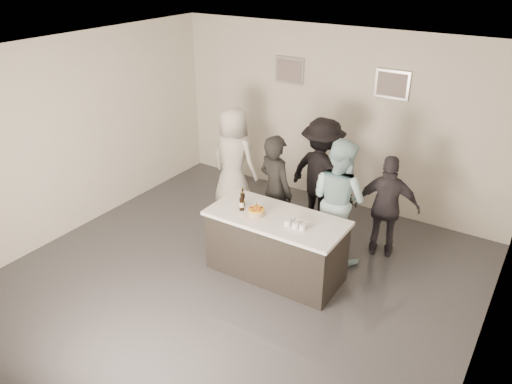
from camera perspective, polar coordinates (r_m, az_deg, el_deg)
floor at (r=6.90m, az=-2.27°, el=-10.16°), size 6.00×6.00×0.00m
ceiling at (r=5.67m, az=-2.82°, el=15.07°), size 6.00×6.00×0.00m
wall_back at (r=8.59m, az=9.10°, el=8.34°), size 6.00×0.04×3.00m
wall_front at (r=4.41m, az=-26.01°, el=-13.00°), size 6.00×0.04×3.00m
wall_left at (r=8.12m, az=-20.27°, el=5.95°), size 0.04×6.00×3.00m
wall_right at (r=5.23m, az=25.77°, el=-6.44°), size 0.04×6.00×3.00m
picture_left at (r=8.77m, az=3.84°, el=13.71°), size 0.54×0.04×0.44m
picture_right at (r=8.08m, az=15.31°, el=11.77°), size 0.54×0.04×0.44m
bar_counter at (r=6.81m, az=2.28°, el=-6.13°), size 1.86×0.86×0.90m
cake at (r=6.60m, az=0.03°, el=-2.32°), size 0.22×0.22×0.08m
beer_bottle_a at (r=6.80m, az=-1.53°, el=-0.55°), size 0.07×0.07×0.26m
beer_bottle_b at (r=6.68m, az=-1.65°, el=-1.08°), size 0.07×0.07×0.26m
tumbler_cluster at (r=6.36m, az=4.73°, el=-3.59°), size 0.30×0.19×0.08m
candles at (r=6.49m, az=-0.71°, el=-3.21°), size 0.24×0.08×0.01m
person_main_black at (r=7.34m, az=2.21°, el=0.13°), size 0.73×0.59×1.73m
person_main_blue at (r=7.10m, az=9.42°, el=-0.86°), size 1.05×0.93×1.81m
person_guest_left at (r=8.40m, az=-2.58°, el=3.78°), size 0.91×0.63×1.78m
person_guest_right at (r=7.32m, az=14.74°, el=-1.68°), size 0.98×0.61×1.55m
person_guest_back at (r=7.82m, az=7.48°, el=1.98°), size 1.30×0.94×1.82m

